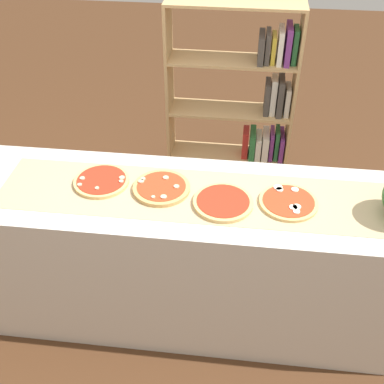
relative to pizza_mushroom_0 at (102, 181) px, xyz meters
The scene contains 8 objects.
ground_plane 1.03m from the pizza_mushroom_0, ahead, with size 12.00×12.00×0.00m, color #4C2D19.
counter 0.67m from the pizza_mushroom_0, ahead, with size 2.36×0.66×0.90m, color beige.
parchment_paper 0.48m from the pizza_mushroom_0, ahead, with size 1.96×0.42×0.00m, color tan.
pizza_mushroom_0 is the anchor object (origin of this frame).
pizza_mushroom_1 0.32m from the pizza_mushroom_0, ahead, with size 0.29×0.29×0.03m.
pizza_plain_2 0.64m from the pizza_mushroom_0, ahead, with size 0.30×0.30×0.02m.
pizza_mozzarella_3 0.96m from the pizza_mushroom_0, ahead, with size 0.29×0.29×0.02m.
bookshelf 1.34m from the pizza_mushroom_0, 56.83° to the left, with size 0.88×0.27×1.50m.
Camera 1 is at (0.22, -1.84, 2.39)m, focal length 44.36 mm.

